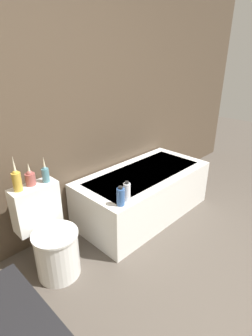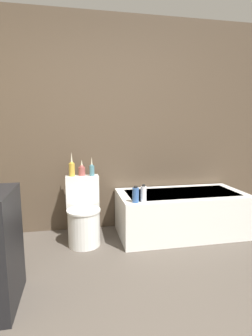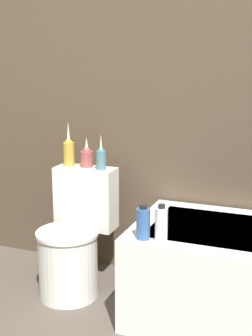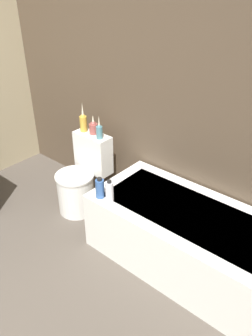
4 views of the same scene
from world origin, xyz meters
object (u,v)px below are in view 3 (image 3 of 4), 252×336
(vase_silver, at_px, (87,157))
(shampoo_bottle_tall, at_px, (143,223))
(vase_bronze, at_px, (101,158))
(shampoo_bottle_short, at_px, (161,224))
(toilet, at_px, (74,241))
(vase_gold, at_px, (69,151))

(vase_silver, height_order, shampoo_bottle_tall, vase_silver)
(vase_bronze, height_order, shampoo_bottle_short, vase_bronze)
(toilet, xyz_separation_m, vase_silver, (0.00, 0.19, 0.48))
(vase_gold, distance_m, vase_silver, 0.12)
(vase_bronze, xyz_separation_m, shampoo_bottle_short, (0.51, -0.42, -0.21))
(shampoo_bottle_tall, relative_size, shampoo_bottle_short, 0.95)
(vase_gold, bearing_deg, vase_silver, 9.40)
(vase_bronze, distance_m, shampoo_bottle_tall, 0.64)
(vase_gold, distance_m, vase_bronze, 0.23)
(vase_silver, height_order, vase_bronze, vase_bronze)
(vase_silver, relative_size, vase_bronze, 0.85)
(toilet, height_order, vase_silver, vase_silver)
(toilet, xyz_separation_m, shampoo_bottle_tall, (0.53, -0.28, 0.28))
(vase_silver, bearing_deg, shampoo_bottle_short, -36.38)
(vase_gold, xyz_separation_m, shampoo_bottle_tall, (0.64, -0.45, -0.23))
(shampoo_bottle_short, bearing_deg, vase_gold, 149.13)
(vase_bronze, height_order, shampoo_bottle_tall, vase_bronze)
(vase_silver, bearing_deg, vase_gold, -170.60)
(vase_silver, bearing_deg, toilet, -90.00)
(vase_gold, xyz_separation_m, shampoo_bottle_short, (0.73, -0.44, -0.23))
(toilet, xyz_separation_m, vase_gold, (-0.11, 0.18, 0.51))
(shampoo_bottle_tall, height_order, shampoo_bottle_short, shampoo_bottle_short)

